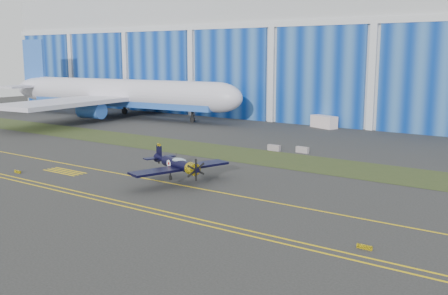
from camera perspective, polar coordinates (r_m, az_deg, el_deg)
The scene contains 15 objects.
ground at distance 61.42m, azimuth -0.44°, elevation -3.42°, with size 260.00×260.00×0.00m, color #363634.
grass_median at distance 72.95m, azimuth 6.02°, elevation -1.29°, with size 260.00×10.00×0.02m, color #475128.
hangar at distance 125.17m, azimuth 19.48°, elevation 9.81°, with size 220.00×45.70×30.00m.
taxiway_centreline at distance 57.56m, azimuth -3.36°, elevation -4.35°, with size 200.00×0.20×0.02m, color yellow.
edge_line_near at distance 50.78m, azimuth -10.13°, elevation -6.48°, with size 80.00×0.20×0.02m, color yellow.
edge_line_far at distance 51.45m, azimuth -9.33°, elevation -6.23°, with size 80.00×0.20×0.02m, color yellow.
hold_short_ladder at distance 68.09m, azimuth -16.95°, elevation -2.51°, with size 6.00×2.40×0.02m, color yellow, non-canonical shape.
guard_board_left at distance 69.09m, azimuth -21.55°, elevation -2.47°, with size 1.20×0.15×0.35m, color yellow.
guard_board_right at distance 41.16m, azimuth 15.04°, elevation -10.42°, with size 1.20×0.15×0.35m, color yellow.
warbird at distance 59.08m, azimuth -5.07°, elevation -1.82°, with size 13.07×14.38×3.54m.
jetliner at distance 123.59m, azimuth -11.27°, elevation 9.02°, with size 76.79×67.02×24.90m.
shipping_container at distance 105.65m, azimuth 10.83°, elevation 2.77°, with size 5.57×2.23×2.41m, color white.
cart at distance 138.81m, azimuth -13.19°, elevation 4.15°, with size 2.09×1.25×1.25m, color silver.
barrier_a at distance 79.43m, azimuth 5.47°, elevation -0.03°, with size 2.00×0.60×0.90m, color gray.
barrier_b at distance 78.28m, azimuth 8.53°, elevation -0.25°, with size 2.00×0.60×0.90m, color #9E9293.
Camera 1 is at (34.99, -48.39, 14.36)m, focal length 42.00 mm.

